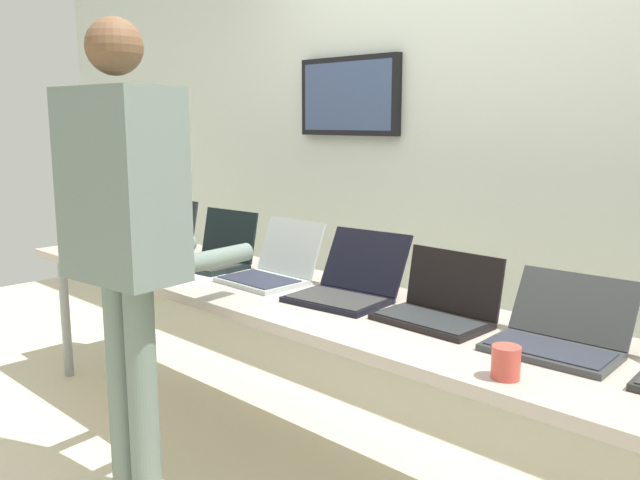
# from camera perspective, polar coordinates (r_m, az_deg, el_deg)

# --- Properties ---
(ground) EXTENTS (8.00, 8.00, 0.04)m
(ground) POSITION_cam_1_polar(r_m,az_deg,el_deg) (2.96, -1.42, -18.76)
(ground) COLOR beige
(back_wall) EXTENTS (8.00, 0.11, 2.69)m
(back_wall) POSITION_cam_1_polar(r_m,az_deg,el_deg) (3.48, 11.84, 8.91)
(back_wall) COLOR silver
(back_wall) RESTS_ON ground
(workbench) EXTENTS (3.46, 0.70, 0.73)m
(workbench) POSITION_cam_1_polar(r_m,az_deg,el_deg) (2.69, -1.49, -5.52)
(workbench) COLOR #B5A89B
(workbench) RESTS_ON ground
(equipment_box) EXTENTS (0.33, 0.33, 0.39)m
(equipment_box) POSITION_cam_1_polar(r_m,az_deg,el_deg) (3.90, -16.44, 2.54)
(equipment_box) COLOR #5B605A
(equipment_box) RESTS_ON workbench
(laptop_station_0) EXTENTS (0.33, 0.33, 0.28)m
(laptop_station_0) POSITION_cam_1_polar(r_m,az_deg,el_deg) (3.57, -13.49, -0.12)
(laptop_station_0) COLOR black
(laptop_station_0) RESTS_ON workbench
(laptop_station_1) EXTENTS (0.37, 0.33, 0.26)m
(laptop_station_1) POSITION_cam_1_polar(r_m,az_deg,el_deg) (3.21, -9.04, -1.17)
(laptop_station_1) COLOR black
(laptop_station_1) RESTS_ON workbench
(laptop_station_2) EXTENTS (0.35, 0.35, 0.26)m
(laptop_station_2) POSITION_cam_1_polar(r_m,az_deg,el_deg) (2.88, -4.12, -2.40)
(laptop_station_2) COLOR #B0B7B5
(laptop_station_2) RESTS_ON workbench
(laptop_station_3) EXTENTS (0.40, 0.42, 0.25)m
(laptop_station_3) POSITION_cam_1_polar(r_m,az_deg,el_deg) (2.59, 2.43, -3.85)
(laptop_station_3) COLOR black
(laptop_station_3) RESTS_ON workbench
(laptop_station_4) EXTENTS (0.39, 0.27, 0.23)m
(laptop_station_4) POSITION_cam_1_polar(r_m,az_deg,el_deg) (2.34, 10.25, -5.59)
(laptop_station_4) COLOR black
(laptop_station_4) RESTS_ON workbench
(laptop_station_5) EXTENTS (0.39, 0.35, 0.21)m
(laptop_station_5) POSITION_cam_1_polar(r_m,az_deg,el_deg) (2.15, 19.88, -7.60)
(laptop_station_5) COLOR #353838
(laptop_station_5) RESTS_ON workbench
(person) EXTENTS (0.48, 0.62, 1.76)m
(person) POSITION_cam_1_polar(r_m,az_deg,el_deg) (2.45, -16.40, 1.74)
(person) COLOR slate
(person) RESTS_ON ground
(coffee_mug) EXTENTS (0.08, 0.08, 0.09)m
(coffee_mug) POSITION_cam_1_polar(r_m,az_deg,el_deg) (1.88, 15.71, -10.11)
(coffee_mug) COLOR #C8483C
(coffee_mug) RESTS_ON workbench
(paper_sheet) EXTENTS (0.26, 0.33, 0.00)m
(paper_sheet) POSITION_cam_1_polar(r_m,az_deg,el_deg) (2.97, -11.04, -3.30)
(paper_sheet) COLOR white
(paper_sheet) RESTS_ON workbench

